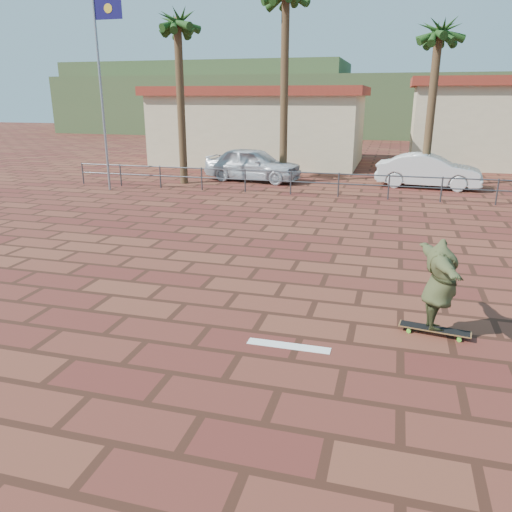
{
  "coord_description": "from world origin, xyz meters",
  "views": [
    {
      "loc": [
        2.16,
        -8.53,
        3.97
      ],
      "look_at": [
        -0.47,
        0.99,
        0.8
      ],
      "focal_mm": 35.0,
      "sensor_mm": 36.0,
      "label": 1
    }
  ],
  "objects_px": {
    "car_white": "(428,171)",
    "car_silver": "(253,164)",
    "skateboarder": "(440,285)",
    "longboard": "(434,329)"
  },
  "relations": [
    {
      "from": "skateboarder",
      "to": "car_white",
      "type": "height_order",
      "value": "skateboarder"
    },
    {
      "from": "longboard",
      "to": "car_silver",
      "type": "xyz_separation_m",
      "value": [
        -7.58,
        15.19,
        0.71
      ]
    },
    {
      "from": "skateboarder",
      "to": "car_silver",
      "type": "xyz_separation_m",
      "value": [
        -7.58,
        15.19,
        -0.13
      ]
    },
    {
      "from": "skateboarder",
      "to": "car_white",
      "type": "xyz_separation_m",
      "value": [
        0.59,
        15.47,
        -0.18
      ]
    },
    {
      "from": "car_silver",
      "to": "car_white",
      "type": "distance_m",
      "value": 8.17
    },
    {
      "from": "car_silver",
      "to": "car_white",
      "type": "xyz_separation_m",
      "value": [
        8.17,
        0.27,
        -0.05
      ]
    },
    {
      "from": "car_white",
      "to": "car_silver",
      "type": "bearing_deg",
      "value": 97.31
    },
    {
      "from": "car_white",
      "to": "longboard",
      "type": "bearing_deg",
      "value": -176.76
    },
    {
      "from": "car_white",
      "to": "skateboarder",
      "type": "bearing_deg",
      "value": -176.76
    },
    {
      "from": "longboard",
      "to": "skateboarder",
      "type": "relative_size",
      "value": 0.61
    }
  ]
}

